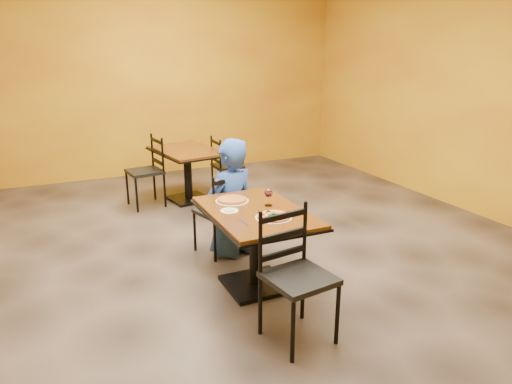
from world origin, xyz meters
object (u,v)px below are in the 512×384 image
chair_second_left (145,172)px  wine_glass (268,196)px  table_main (256,230)px  side_plate (229,211)px  table_second (187,163)px  pizza_far (232,199)px  diner (230,197)px  plate_main (274,218)px  pizza_main (274,216)px  chair_main_near (299,279)px  plate_far (232,201)px  chair_second_right (228,166)px  chair_main_far (218,212)px

chair_second_left → wine_glass: bearing=4.4°
table_main → chair_second_left: bearing=98.8°
table_main → side_plate: (-0.23, 0.06, 0.20)m
table_second → pizza_far: pizza_far is taller
table_second → wine_glass: size_ratio=7.09×
table_second → side_plate: (-0.41, -2.69, 0.20)m
diner → plate_main: diner is taller
table_main → pizza_main: (0.05, -0.25, 0.21)m
pizza_far → side_plate: (-0.12, -0.25, -0.02)m
diner → chair_second_left: bearing=-94.3°
chair_main_near → plate_far: 1.22m
chair_second_right → chair_main_near: bearing=166.0°
chair_second_left → plate_far: 2.48m
plate_main → side_plate: (-0.28, 0.32, 0.00)m
chair_second_right → pizza_main: chair_second_right is taller
table_main → diner: 0.81m
side_plate → chair_main_far: bearing=77.0°
table_main → chair_second_left: chair_second_left is taller
pizza_far → chair_main_far: bearing=83.6°
pizza_far → chair_second_right: bearing=69.8°
chair_main_far → pizza_main: size_ratio=3.20×
chair_main_near → side_plate: bearing=92.4°
side_plate → wine_glass: bearing=0.1°
chair_second_left → chair_second_right: (1.22, 0.00, -0.04)m
chair_second_right → diner: diner is taller
chair_main_near → wine_glass: bearing=69.5°
chair_main_far → pizza_far: (-0.06, -0.57, 0.32)m
plate_main → wine_glass: wine_glass is taller
chair_second_right → diner: size_ratio=0.71×
chair_main_far → pizza_main: (0.09, -1.13, 0.32)m
pizza_main → side_plate: 0.42m
chair_main_near → plate_far: size_ratio=3.25×
diner → table_main: bearing=66.1°
chair_second_left → wine_glass: size_ratio=5.40×
pizza_main → pizza_far: bearing=105.0°
table_second → chair_second_left: size_ratio=1.31×
side_plate → diner: bearing=68.0°
table_main → plate_main: 0.32m
table_second → side_plate: side_plate is taller
table_main → table_second: bearing=86.2°
pizza_main → chair_main_far: bearing=94.4°
chair_main_near → pizza_far: size_ratio=3.60×
pizza_main → side_plate: size_ratio=1.77×
table_second → chair_main_near: size_ratio=1.27×
table_second → chair_main_far: chair_main_far is taller
chair_second_left → table_second: bearing=82.1°
diner → pizza_main: 1.07m
chair_second_left → chair_second_right: chair_second_left is taller
chair_main_near → pizza_far: chair_main_near is taller
plate_far → pizza_main: bearing=-75.0°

